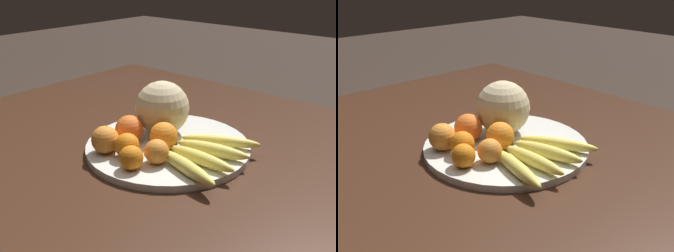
% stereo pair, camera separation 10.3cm
% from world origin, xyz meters
% --- Properties ---
extents(kitchen_table, '(1.50, 1.11, 0.71)m').
position_xyz_m(kitchen_table, '(0.00, 0.00, 0.63)').
color(kitchen_table, '#3D2316').
rests_on(kitchen_table, ground_plane).
extents(fruit_bowl, '(0.44, 0.44, 0.02)m').
position_xyz_m(fruit_bowl, '(-0.01, 0.06, 0.72)').
color(fruit_bowl, silver).
rests_on(fruit_bowl, kitchen_table).
extents(melon, '(0.15, 0.15, 0.15)m').
position_xyz_m(melon, '(0.05, 0.02, 0.80)').
color(melon, beige).
rests_on(melon, fruit_bowl).
extents(banana_bunch, '(0.22, 0.27, 0.03)m').
position_xyz_m(banana_bunch, '(-0.14, 0.07, 0.74)').
color(banana_bunch, '#473819').
rests_on(banana_bunch, fruit_bowl).
extents(orange_front_left, '(0.06, 0.06, 0.06)m').
position_xyz_m(orange_front_left, '(-0.06, 0.16, 0.75)').
color(orange_front_left, orange).
rests_on(orange_front_left, fruit_bowl).
extents(orange_front_right, '(0.08, 0.08, 0.08)m').
position_xyz_m(orange_front_right, '(0.07, 0.12, 0.76)').
color(orange_front_right, orange).
rests_on(orange_front_right, fruit_bowl).
extents(orange_mid_center, '(0.06, 0.06, 0.06)m').
position_xyz_m(orange_mid_center, '(0.01, 0.18, 0.75)').
color(orange_mid_center, orange).
rests_on(orange_mid_center, fruit_bowl).
extents(orange_back_left, '(0.06, 0.06, 0.06)m').
position_xyz_m(orange_back_left, '(-0.04, 0.22, 0.75)').
color(orange_back_left, orange).
rests_on(orange_back_left, fruit_bowl).
extents(orange_back_right, '(0.07, 0.07, 0.07)m').
position_xyz_m(orange_back_right, '(0.07, 0.20, 0.76)').
color(orange_back_right, orange).
rests_on(orange_back_right, fruit_bowl).
extents(orange_top_small, '(0.07, 0.07, 0.07)m').
position_xyz_m(orange_top_small, '(-0.02, 0.09, 0.76)').
color(orange_top_small, orange).
rests_on(orange_top_small, fruit_bowl).
extents(produce_tag, '(0.08, 0.06, 0.00)m').
position_xyz_m(produce_tag, '(0.04, 0.15, 0.73)').
color(produce_tag, white).
rests_on(produce_tag, fruit_bowl).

